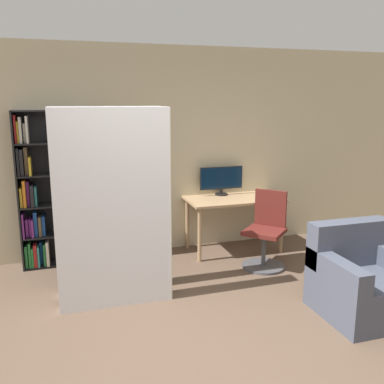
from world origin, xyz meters
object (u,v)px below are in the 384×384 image
(mattress_near, at_px, (114,210))
(office_chair, at_px, (266,237))
(bookshelf, at_px, (45,194))
(monitor, at_px, (221,179))
(armchair, at_px, (363,281))
(mattress_far, at_px, (110,202))

(mattress_near, bearing_deg, office_chair, 13.64)
(office_chair, bearing_deg, bookshelf, 161.16)
(monitor, relative_size, armchair, 0.72)
(mattress_far, bearing_deg, office_chair, 3.87)
(mattress_near, xyz_separation_m, armchair, (2.23, -0.88, -0.66))
(bookshelf, bearing_deg, mattress_near, -62.91)
(office_chair, xyz_separation_m, mattress_far, (-1.87, -0.13, 0.60))
(mattress_near, relative_size, armchair, 2.30)
(monitor, distance_m, armchair, 2.39)
(mattress_far, height_order, armchair, mattress_far)
(bookshelf, distance_m, mattress_near, 1.49)
(monitor, bearing_deg, bookshelf, -179.56)
(bookshelf, xyz_separation_m, mattress_near, (0.68, -1.32, 0.09))
(bookshelf, distance_m, armchair, 3.69)
(monitor, xyz_separation_m, armchair, (0.60, -2.22, -0.63))
(monitor, distance_m, mattress_near, 2.11)
(bookshelf, bearing_deg, mattress_far, -55.79)
(mattress_near, relative_size, mattress_far, 1.00)
(mattress_near, distance_m, armchair, 2.49)
(armchair, bearing_deg, mattress_near, 158.45)
(office_chair, relative_size, bookshelf, 0.49)
(monitor, bearing_deg, armchair, -74.82)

